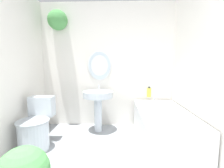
{
  "coord_description": "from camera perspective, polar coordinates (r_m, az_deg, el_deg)",
  "views": [
    {
      "loc": [
        0.21,
        -0.49,
        1.22
      ],
      "look_at": [
        0.13,
        1.67,
        0.96
      ],
      "focal_mm": 26.0,
      "sensor_mm": 36.0,
      "label": 1
    }
  ],
  "objects": [
    {
      "name": "shampoo_bottle",
      "position": [
        3.15,
        12.87,
        -2.83
      ],
      "size": [
        0.08,
        0.08,
        0.19
      ],
      "color": "gold",
      "rests_on": "bathtub"
    },
    {
      "name": "toilet",
      "position": [
        2.69,
        -25.31,
        -13.95
      ],
      "size": [
        0.45,
        0.61,
        0.72
      ],
      "color": "silver",
      "rests_on": "ground_plane"
    },
    {
      "name": "pedestal_sink",
      "position": [
        2.96,
        -4.95,
        -5.63
      ],
      "size": [
        0.54,
        0.54,
        0.84
      ],
      "color": "silver",
      "rests_on": "ground_plane"
    },
    {
      "name": "wall_right",
      "position": [
        2.13,
        32.92,
        5.21
      ],
      "size": [
        0.06,
        2.81,
        2.4
      ],
      "color": "silver",
      "rests_on": "ground_plane"
    },
    {
      "name": "wall_back",
      "position": [
        3.21,
        -3.65,
        8.19
      ],
      "size": [
        2.66,
        0.36,
        2.4
      ],
      "color": "silver",
      "rests_on": "ground_plane"
    },
    {
      "name": "bathtub",
      "position": [
        2.63,
        17.43,
        -14.37
      ],
      "size": [
        0.72,
        1.53,
        0.61
      ],
      "color": "silver",
      "rests_on": "ground_plane"
    }
  ]
}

